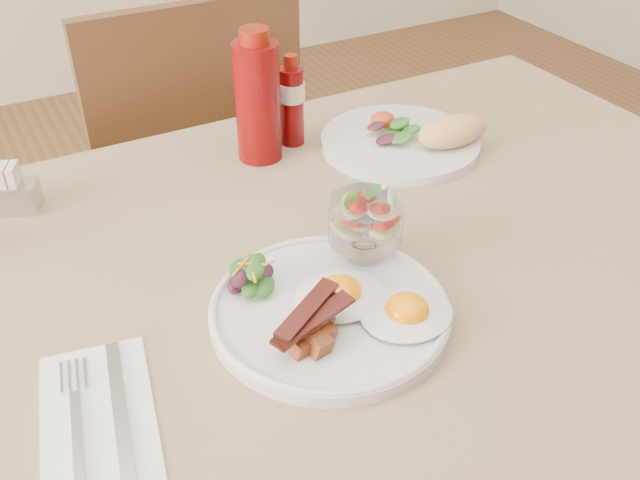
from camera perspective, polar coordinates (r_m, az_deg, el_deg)
table at (r=0.99m, az=1.89°, el=-5.01°), size 1.33×0.88×0.75m
chair_far at (r=1.58m, az=-10.44°, el=5.04°), size 0.42×0.42×0.93m
main_plate at (r=0.83m, az=0.77°, el=-5.75°), size 0.28×0.28×0.02m
fried_eggs at (r=0.82m, az=4.27°, el=-5.01°), size 0.18×0.19×0.03m
bacon_potato_pile at (r=0.77m, az=-0.73°, el=-7.00°), size 0.11×0.07×0.04m
side_salad at (r=0.85m, az=-5.44°, el=-2.96°), size 0.07×0.06×0.04m
fruit_cup at (r=0.88m, az=3.65°, el=1.54°), size 0.09×0.09×0.09m
second_plate at (r=1.18m, az=7.39°, el=8.06°), size 0.26×0.26×0.07m
ketchup_bottle at (r=1.12m, az=-5.00°, el=11.12°), size 0.08×0.08×0.21m
hot_sauce_bottle at (r=1.17m, az=-2.27°, el=10.99°), size 0.05×0.05×0.15m
sugar_caddy at (r=1.10m, az=-23.73°, el=3.56°), size 0.09×0.07×0.07m
napkin_cutlery at (r=0.76m, az=-17.25°, el=-13.21°), size 0.14×0.22×0.01m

